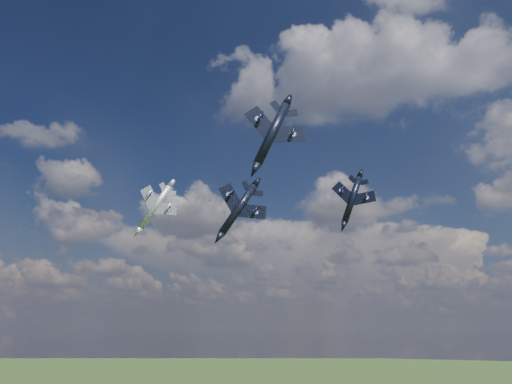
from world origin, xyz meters
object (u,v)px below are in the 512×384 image
at_px(jet_high_navy, 352,199).
at_px(jet_left_silver, 155,207).
at_px(jet_right_navy, 272,134).
at_px(jet_lead_navy, 238,209).

relative_size(jet_high_navy, jet_left_silver, 1.07).
distance_m(jet_high_navy, jet_left_silver, 42.40).
relative_size(jet_right_navy, jet_left_silver, 0.96).
distance_m(jet_lead_navy, jet_right_navy, 30.78).
height_order(jet_lead_navy, jet_left_silver, jet_left_silver).
bearing_deg(jet_lead_navy, jet_right_navy, -81.60).
bearing_deg(jet_right_navy, jet_lead_navy, 99.30).
bearing_deg(jet_lead_navy, jet_left_silver, 169.01).
height_order(jet_lead_navy, jet_high_navy, jet_high_navy).
height_order(jet_lead_navy, jet_right_navy, jet_right_navy).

